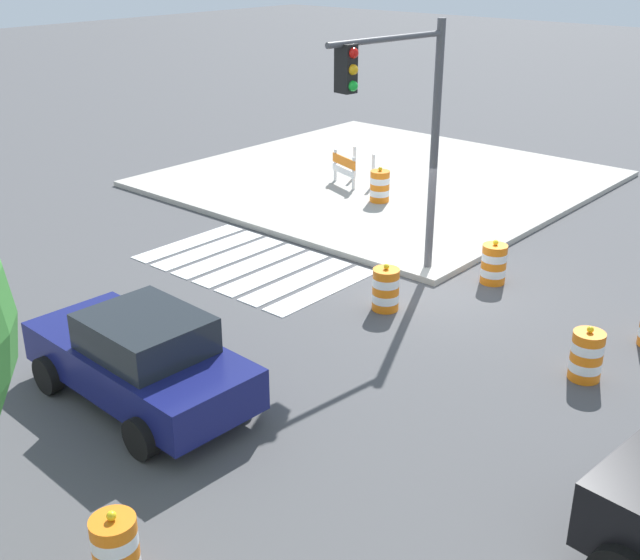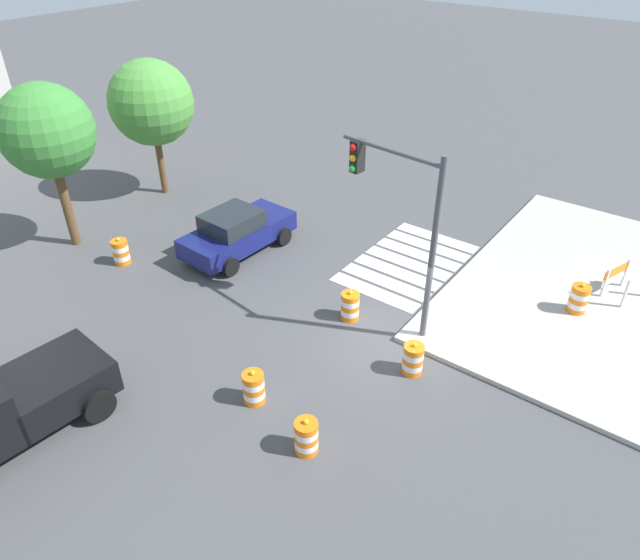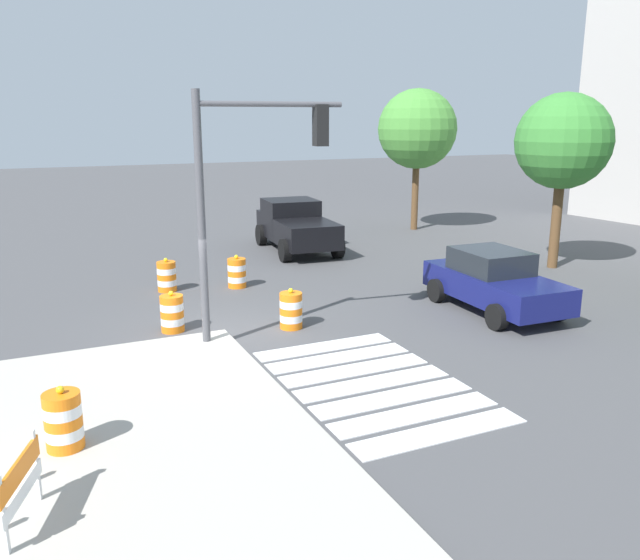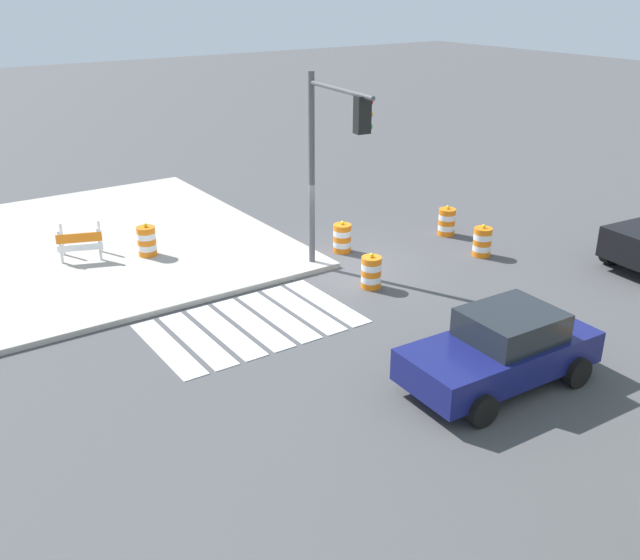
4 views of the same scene
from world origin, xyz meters
TOP-DOWN VIEW (x-y plane):
  - ground_plane at (0.00, 0.00)m, footprint 120.00×120.00m
  - crosswalk_stripes at (4.00, 1.80)m, footprint 5.10×3.20m
  - sports_car at (1.03, 7.19)m, footprint 4.37×2.28m
  - traffic_barrel_near_corner at (-4.67, -0.40)m, footprint 0.56×0.56m
  - traffic_barrel_crosswalk_end at (-4.21, 1.65)m, footprint 0.56×0.56m
  - traffic_barrel_median_near at (0.14, 1.66)m, footprint 0.56×0.56m
  - traffic_barrel_median_far at (-2.03, 9.91)m, footprint 0.56×0.56m
  - traffic_barrel_far_curb at (-0.84, -1.06)m, footprint 0.56×0.56m
  - traffic_barrel_on_sidewalk at (4.46, -3.84)m, footprint 0.56×0.56m
  - construction_barricade at (6.24, -4.59)m, footprint 1.43×1.15m
  - traffic_light_pole at (0.72, 0.53)m, footprint 0.60×3.28m
  - street_tree_streetside_near at (2.80, 13.29)m, footprint 3.42×3.42m
  - street_tree_streetside_mid at (-2.20, 12.47)m, footprint 3.18×3.18m

SIDE VIEW (x-z plane):
  - ground_plane at x=0.00m, z-range 0.00..0.00m
  - crosswalk_stripes at x=4.00m, z-range 0.00..0.02m
  - traffic_barrel_near_corner at x=-4.67m, z-range -0.06..0.96m
  - traffic_barrel_crosswalk_end at x=-4.21m, z-range -0.06..0.96m
  - traffic_barrel_median_near at x=0.14m, z-range -0.06..0.96m
  - traffic_barrel_median_far at x=-2.03m, z-range -0.06..0.96m
  - traffic_barrel_far_curb at x=-0.84m, z-range -0.06..0.96m
  - traffic_barrel_on_sidewalk at x=4.46m, z-range 0.09..1.11m
  - construction_barricade at x=6.24m, z-range 0.22..1.22m
  - sports_car at x=1.03m, z-range 0.00..1.63m
  - street_tree_streetside_near at x=2.80m, z-range 1.09..6.72m
  - traffic_light_pole at x=0.72m, z-range 1.16..6.66m
  - street_tree_streetside_mid at x=-2.20m, z-range 1.33..7.24m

